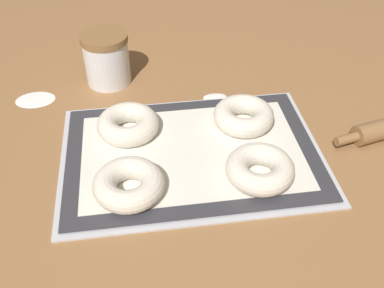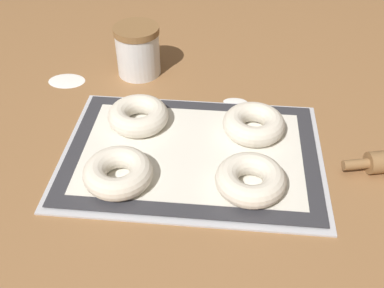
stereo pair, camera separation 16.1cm
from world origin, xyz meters
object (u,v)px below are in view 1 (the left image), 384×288
(baking_tray, at_px, (192,155))
(bagel_back_right, at_px, (244,116))
(bagel_front_left, at_px, (129,184))
(bagel_back_left, at_px, (128,124))
(flour_canister, at_px, (107,59))
(bagel_front_right, at_px, (260,169))

(baking_tray, distance_m, bagel_back_right, 0.15)
(baking_tray, xyz_separation_m, bagel_front_left, (-0.13, -0.09, 0.03))
(bagel_back_left, relative_size, flour_canister, 1.03)
(baking_tray, bearing_deg, bagel_front_right, -37.48)
(bagel_front_left, xyz_separation_m, flour_canister, (-0.04, 0.40, 0.03))
(bagel_front_right, distance_m, bagel_back_right, 0.17)
(baking_tray, relative_size, bagel_front_right, 4.04)
(bagel_front_right, xyz_separation_m, bagel_back_left, (-0.24, 0.17, 0.00))
(bagel_back_left, relative_size, bagel_back_right, 1.00)
(bagel_front_right, xyz_separation_m, bagel_back_right, (0.01, 0.17, 0.00))
(bagel_front_left, bearing_deg, bagel_back_right, 34.12)
(bagel_front_right, height_order, bagel_back_left, same)
(bagel_front_right, bearing_deg, bagel_back_right, 87.50)
(bagel_back_left, bearing_deg, baking_tray, -33.52)
(bagel_front_left, bearing_deg, flour_canister, 95.16)
(baking_tray, relative_size, flour_canister, 4.18)
(bagel_front_right, bearing_deg, flour_canister, 125.32)
(bagel_front_right, height_order, bagel_back_right, same)
(baking_tray, xyz_separation_m, bagel_back_right, (0.12, 0.08, 0.03))
(baking_tray, relative_size, bagel_front_left, 4.04)
(baking_tray, height_order, bagel_back_right, bagel_back_right)
(baking_tray, distance_m, bagel_back_left, 0.15)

